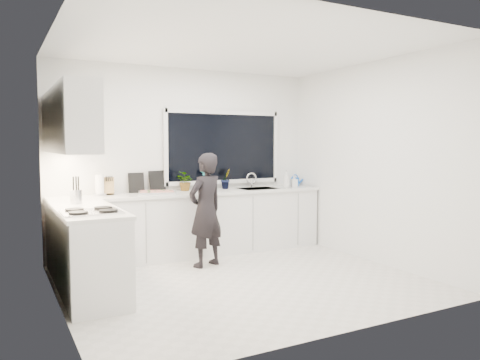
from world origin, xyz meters
TOP-DOWN VIEW (x-y plane):
  - floor at (0.00, 0.00)m, footprint 4.00×3.50m
  - wall_back at (0.00, 1.76)m, footprint 4.00×0.02m
  - wall_left at (-2.01, 0.00)m, footprint 0.02×3.50m
  - wall_right at (2.01, 0.00)m, footprint 0.02×3.50m
  - ceiling at (0.00, 0.00)m, footprint 4.00×3.50m
  - window at (0.60, 1.73)m, footprint 1.80×0.02m
  - base_cabinets_back at (0.00, 1.45)m, footprint 3.92×0.58m
  - base_cabinets_left at (-1.67, 0.35)m, footprint 0.58×1.60m
  - countertop_back at (0.00, 1.44)m, footprint 3.94×0.62m
  - countertop_left at (-1.67, 0.35)m, footprint 0.62×1.60m
  - upper_cabinets at (-1.79, 0.70)m, footprint 0.34×2.10m
  - sink at (1.05, 1.45)m, footprint 0.58×0.42m
  - faucet at (1.05, 1.65)m, footprint 0.03×0.03m
  - stovetop at (-1.69, -0.00)m, footprint 0.56×0.48m
  - person at (-0.10, 0.81)m, footprint 0.63×0.52m
  - pizza_tray at (-0.57, 1.42)m, footprint 0.57×0.48m
  - pizza at (-0.57, 1.42)m, footprint 0.52×0.43m
  - watering_can at (1.85, 1.61)m, footprint 0.14×0.14m
  - paper_towel_roll at (-1.30, 1.55)m, footprint 0.12×0.12m
  - knife_block at (-1.17, 1.59)m, footprint 0.15×0.12m
  - utensil_crock at (-1.71, 0.80)m, footprint 0.15×0.15m
  - picture_frame_large at (-0.77, 1.69)m, footprint 0.22×0.03m
  - picture_frame_small at (-0.47, 1.69)m, footprint 0.25×0.07m
  - herb_plants at (0.16, 1.61)m, footprint 0.90×0.30m
  - soap_bottles at (1.52, 1.30)m, footprint 0.28×0.15m

SIDE VIEW (x-z plane):
  - floor at x=0.00m, z-range -0.02..0.00m
  - base_cabinets_back at x=0.00m, z-range 0.00..0.88m
  - base_cabinets_left at x=-1.67m, z-range 0.00..0.88m
  - person at x=-0.10m, z-range 0.00..1.48m
  - sink at x=1.05m, z-range 0.80..0.94m
  - countertop_back at x=0.00m, z-range 0.88..0.92m
  - countertop_left at x=-1.67m, z-range 0.88..0.92m
  - stovetop at x=-1.69m, z-range 0.92..0.95m
  - pizza_tray at x=-0.57m, z-range 0.92..0.95m
  - pizza at x=-0.57m, z-range 0.95..0.96m
  - watering_can at x=1.85m, z-range 0.92..1.05m
  - utensil_crock at x=-1.71m, z-range 0.92..1.08m
  - faucet at x=1.05m, z-range 0.92..1.14m
  - knife_block at x=-1.17m, z-range 0.92..1.14m
  - soap_bottles at x=1.52m, z-range 0.91..1.19m
  - paper_towel_roll at x=-1.30m, z-range 0.92..1.18m
  - picture_frame_large at x=-0.77m, z-range 0.92..1.20m
  - herb_plants at x=0.16m, z-range 0.91..1.23m
  - picture_frame_small at x=-0.47m, z-range 0.92..1.22m
  - wall_back at x=0.00m, z-range 0.00..2.70m
  - wall_left at x=-2.01m, z-range 0.00..2.70m
  - wall_right at x=2.01m, z-range 0.00..2.70m
  - window at x=0.60m, z-range 1.05..2.05m
  - upper_cabinets at x=-1.79m, z-range 1.50..2.20m
  - ceiling at x=0.00m, z-range 2.70..2.72m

